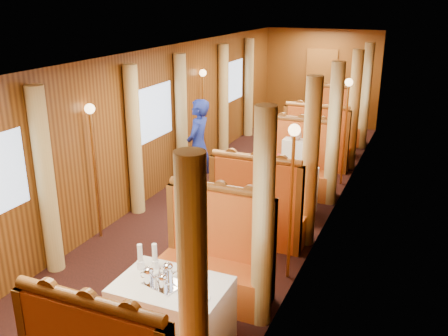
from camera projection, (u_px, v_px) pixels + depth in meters
The scene contains 45 objects.
floor at pixel (235, 207), 8.24m from camera, with size 3.00×12.00×0.01m, color black, non-canonical shape.
ceiling at pixel (237, 52), 7.42m from camera, with size 3.00×12.00×0.01m, color silver, non-canonical shape.
wall_far at pixel (321, 78), 13.04m from camera, with size 3.00×2.50×0.01m, color brown, non-canonical shape.
wall_left at pixel (153, 124), 8.38m from camera, with size 12.00×2.50×0.01m, color brown, non-canonical shape.
wall_right at pixel (331, 144), 7.27m from camera, with size 12.00×2.50×0.01m, color brown, non-canonical shape.
doorway_far at pixel (320, 88), 13.09m from camera, with size 0.80×0.04×2.00m, color brown.
table_near at pixel (173, 317), 4.80m from camera, with size 1.05×0.72×0.75m, color white.
banquette_near_aft at pixel (215, 264), 5.66m from camera, with size 1.30×0.55×1.34m.
table_mid at pixel (280, 192), 7.84m from camera, with size 1.05×0.72×0.75m, color white.
banquette_mid_fwd at pixel (258, 214), 6.94m from camera, with size 1.30×0.55×1.34m.
banquette_mid_aft at pixel (297, 170), 8.70m from camera, with size 1.30×0.55×1.34m.
table_far at pixel (327, 137), 10.88m from camera, with size 1.05×0.72×0.75m, color white.
banquette_far_fwd at pixel (317, 147), 9.98m from camera, with size 1.30×0.55×1.34m.
banquette_far_aft at pixel (336, 124), 11.74m from camera, with size 1.30×0.55×1.34m.
tea_tray at pixel (163, 284), 4.66m from camera, with size 0.34×0.26×0.01m, color silver.
teapot_left at pixel (149, 278), 4.65m from camera, with size 0.16×0.12×0.13m, color silver, non-canonical shape.
teapot_right at pixel (163, 284), 4.57m from camera, with size 0.14×0.11×0.12m, color silver, non-canonical shape.
teapot_back at pixel (168, 273), 4.72m from camera, with size 0.17×0.13×0.14m, color silver, non-canonical shape.
fruit_plate at pixel (197, 296), 4.45m from camera, with size 0.23×0.23×0.05m.
cup_inboard at pixel (140, 259), 4.90m from camera, with size 0.08×0.08×0.26m.
cup_outboard at pixel (155, 259), 4.91m from camera, with size 0.08×0.08×0.26m.
rose_vase_mid at pixel (279, 158), 7.69m from camera, with size 0.06×0.06×0.36m.
rose_vase_far at pixel (328, 113), 10.67m from camera, with size 0.06×0.06×0.36m.
curtain_left_near_b at pixel (46, 182), 6.00m from camera, with size 0.22×0.22×2.35m, color tan.
window_right_near at pixel (246, 230), 4.17m from camera, with size 1.20×0.90×0.01m, color #97ADCD, non-canonical shape.
curtain_right_near_a at pixel (193, 306), 3.62m from camera, with size 0.22×0.22×2.35m, color tan.
curtain_right_near_b at pixel (263, 221), 4.98m from camera, with size 0.22×0.22×2.35m, color tan.
window_left_mid at pixel (154, 113), 8.31m from camera, with size 1.20×0.90×0.01m, color #97ADCD, non-canonical shape.
curtain_left_mid_a at pixel (134, 141), 7.69m from camera, with size 0.22×0.22×2.35m, color tan.
curtain_left_mid_b at pixel (181, 119), 9.04m from camera, with size 0.22×0.22×2.35m, color tan.
window_right_mid at pixel (331, 131), 7.21m from camera, with size 1.20×0.90×0.01m, color #97ADCD, non-canonical shape.
curtain_right_mid_a at pixel (310, 164), 6.66m from camera, with size 0.22×0.22×2.35m, color tan.
curtain_right_mid_b at pixel (334, 135), 8.02m from camera, with size 0.22×0.22×2.35m, color tan.
window_left_far at pixel (233, 81), 11.35m from camera, with size 1.20×0.90×0.01m, color #97ADCD, non-canonical shape.
curtain_left_far_a at pixel (223, 100), 10.73m from camera, with size 0.22×0.22×2.35m, color tan.
curtain_left_far_b at pixel (249, 88), 12.08m from camera, with size 0.22×0.22×2.35m, color tan.
window_right_far at pixel (366, 91), 10.25m from camera, with size 1.20×0.90×0.01m, color #97ADCD, non-canonical shape.
curtain_right_far_a at pixel (354, 111), 9.70m from camera, with size 0.22×0.22×2.35m, color tan.
curtain_right_far_b at pixel (365, 97), 11.06m from camera, with size 0.22×0.22×2.35m, color tan.
sconce_left_fore at pixel (93, 145), 6.78m from camera, with size 0.14×0.14×1.95m.
sconce_right_fore at pixel (292, 172), 5.74m from camera, with size 0.14×0.14×1.95m.
sconce_left_aft at pixel (203, 98), 9.82m from camera, with size 0.14×0.14×1.95m.
sconce_right_aft at pixel (347, 110), 8.78m from camera, with size 0.14×0.14×1.95m.
steward at pixel (198, 146), 8.65m from camera, with size 0.60×0.40×1.65m, color navy.
passenger at pixel (294, 156), 8.39m from camera, with size 0.40×0.44×0.76m.
Camera 1 is at (2.80, -7.04, 3.31)m, focal length 40.00 mm.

